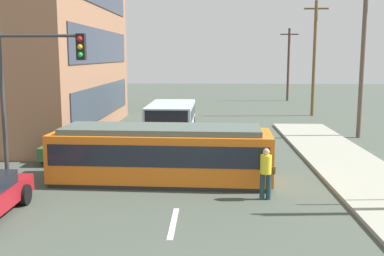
# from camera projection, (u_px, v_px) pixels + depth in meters

# --- Properties ---
(ground_plane) EXTENTS (120.00, 120.00, 0.00)m
(ground_plane) POSITION_uv_depth(u_px,v_px,m) (182.00, 183.00, 16.58)
(ground_plane) COLOR #464F44
(lane_stripe_2) EXTENTS (0.16, 2.40, 0.01)m
(lane_stripe_2) POSITION_uv_depth(u_px,v_px,m) (173.00, 223.00, 12.63)
(lane_stripe_2) COLOR silver
(lane_stripe_2) RESTS_ON ground
(lane_stripe_3) EXTENTS (0.16, 2.40, 0.01)m
(lane_stripe_3) POSITION_uv_depth(u_px,v_px,m) (189.00, 149.00, 22.75)
(lane_stripe_3) COLOR silver
(lane_stripe_3) RESTS_ON ground
(lane_stripe_4) EXTENTS (0.16, 2.40, 0.01)m
(lane_stripe_4) POSITION_uv_depth(u_px,v_px,m) (193.00, 129.00, 28.67)
(lane_stripe_4) COLOR silver
(lane_stripe_4) RESTS_ON ground
(streetcar_tram) EXTENTS (7.98, 2.84, 2.04)m
(streetcar_tram) POSITION_uv_depth(u_px,v_px,m) (162.00, 153.00, 16.69)
(streetcar_tram) COLOR orange
(streetcar_tram) RESTS_ON ground
(city_bus) EXTENTS (2.61, 5.51, 1.84)m
(city_bus) POSITION_uv_depth(u_px,v_px,m) (171.00, 117.00, 26.44)
(city_bus) COLOR #A3BCC5
(city_bus) RESTS_ON ground
(pedestrian_crossing) EXTENTS (0.51, 0.36, 1.67)m
(pedestrian_crossing) POSITION_uv_depth(u_px,v_px,m) (266.00, 171.00, 14.58)
(pedestrian_crossing) COLOR #1F393E
(pedestrian_crossing) RESTS_ON ground
(parked_sedan_far) EXTENTS (2.06, 4.33, 1.19)m
(parked_sedan_far) POSITION_uv_depth(u_px,v_px,m) (72.00, 143.00, 20.84)
(parked_sedan_far) COLOR #2E6135
(parked_sedan_far) RESTS_ON ground
(traffic_light_mast) EXTENTS (2.87, 0.33, 5.39)m
(traffic_light_mast) POSITION_uv_depth(u_px,v_px,m) (34.00, 81.00, 14.87)
(traffic_light_mast) COLOR #333333
(traffic_light_mast) RESTS_ON ground
(utility_pole_mid) EXTENTS (1.80, 0.24, 8.31)m
(utility_pole_mid) POSITION_uv_depth(u_px,v_px,m) (362.00, 60.00, 25.15)
(utility_pole_mid) COLOR brown
(utility_pole_mid) RESTS_ON ground
(utility_pole_far) EXTENTS (1.80, 0.24, 8.63)m
(utility_pole_far) POSITION_uv_depth(u_px,v_px,m) (314.00, 57.00, 34.61)
(utility_pole_far) COLOR brown
(utility_pole_far) RESTS_ON ground
(utility_pole_distant) EXTENTS (1.80, 0.24, 7.30)m
(utility_pole_distant) POSITION_uv_depth(u_px,v_px,m) (288.00, 63.00, 46.47)
(utility_pole_distant) COLOR #4F3830
(utility_pole_distant) RESTS_ON ground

